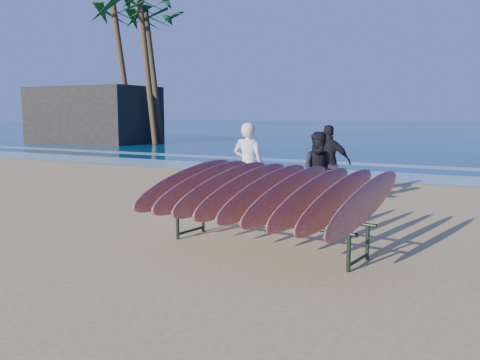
% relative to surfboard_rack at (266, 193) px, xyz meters
% --- Properties ---
extents(ground, '(120.00, 120.00, 0.00)m').
position_rel_surfboard_rack_xyz_m(ground, '(-0.69, -0.31, -0.85)').
color(ground, tan).
rests_on(ground, ground).
extents(ocean, '(160.00, 160.00, 0.00)m').
position_rel_surfboard_rack_xyz_m(ocean, '(-0.69, 54.69, -0.85)').
color(ocean, navy).
rests_on(ocean, ground).
extents(foam_near, '(160.00, 160.00, 0.00)m').
position_rel_surfboard_rack_xyz_m(foam_near, '(-0.69, 9.69, -0.84)').
color(foam_near, white).
rests_on(foam_near, ground).
extents(foam_far, '(160.00, 160.00, 0.00)m').
position_rel_surfboard_rack_xyz_m(foam_far, '(-0.69, 13.19, -0.84)').
color(foam_far, white).
rests_on(foam_far, ground).
extents(surfboard_rack, '(3.46, 2.93, 1.35)m').
position_rel_surfboard_rack_xyz_m(surfboard_rack, '(0.00, 0.00, 0.00)').
color(surfboard_rack, '#1D2E21').
rests_on(surfboard_rack, ground).
extents(person_white, '(0.71, 0.51, 1.84)m').
position_rel_surfboard_rack_xyz_m(person_white, '(-1.84, 3.05, 0.07)').
color(person_white, silver).
rests_on(person_white, ground).
extents(person_dark_a, '(0.93, 0.81, 1.65)m').
position_rel_surfboard_rack_xyz_m(person_dark_a, '(-0.32, 3.39, -0.03)').
color(person_dark_a, black).
rests_on(person_dark_a, ground).
extents(person_dark_b, '(1.08, 0.57, 1.76)m').
position_rel_surfboard_rack_xyz_m(person_dark_b, '(-0.55, 4.67, 0.03)').
color(person_dark_b, black).
rests_on(person_dark_b, ground).
extents(building, '(8.38, 4.65, 3.72)m').
position_rel_surfboard_rack_xyz_m(building, '(-21.88, 19.25, 1.01)').
color(building, '#2D2823').
rests_on(building, ground).
extents(palm_left, '(5.20, 5.20, 8.75)m').
position_rel_surfboard_rack_xyz_m(palm_left, '(-18.13, 18.04, 7.04)').
color(palm_left, brown).
rests_on(palm_left, ground).
extents(palm_mid, '(5.20, 5.20, 8.60)m').
position_rel_surfboard_rack_xyz_m(palm_mid, '(-17.16, 19.80, 6.88)').
color(palm_mid, brown).
rests_on(palm_mid, ground).
extents(palm_right, '(5.20, 5.20, 9.39)m').
position_rel_surfboard_rack_xyz_m(palm_right, '(-16.66, 18.52, 7.65)').
color(palm_right, brown).
rests_on(palm_right, ground).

